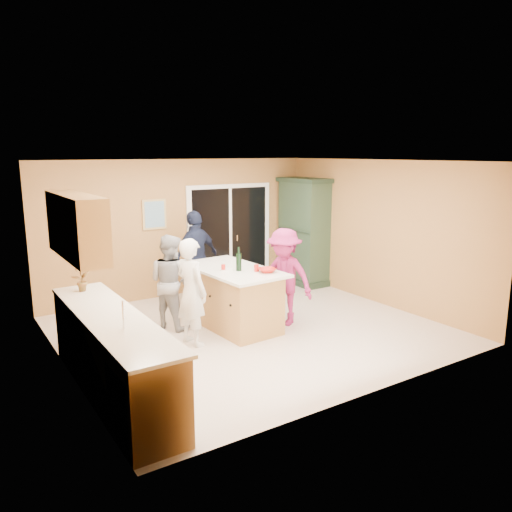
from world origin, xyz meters
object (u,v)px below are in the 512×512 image
green_hutch (304,233)px  woman_white (191,292)px  woman_navy (196,258)px  woman_magenta (284,277)px  woman_grey (170,281)px  kitchen_island (233,299)px

green_hutch → woman_white: 3.98m
woman_navy → woman_magenta: woman_navy is taller
woman_navy → woman_magenta: 1.91m
woman_grey → woman_white: bearing=152.0°
kitchen_island → woman_navy: woman_navy is taller
green_hutch → woman_navy: bearing=-177.8°
woman_white → woman_magenta: size_ratio=1.00×
kitchen_island → woman_grey: woman_grey is taller
kitchen_island → woman_white: woman_white is taller
kitchen_island → woman_white: (-0.87, -0.32, 0.33)m
woman_grey → woman_navy: size_ratio=0.87×
woman_navy → woman_white: bearing=43.7°
kitchen_island → green_hutch: 3.12m
kitchen_island → woman_grey: size_ratio=1.25×
woman_magenta → woman_grey: bearing=-142.5°
woman_grey → woman_navy: bearing=-70.0°
woman_white → woman_grey: woman_white is taller
woman_navy → woman_magenta: bearing=92.5°
kitchen_island → woman_magenta: (0.75, -0.34, 0.33)m
woman_white → kitchen_island: bearing=-83.5°
green_hutch → woman_white: (-3.51, -1.86, -0.30)m
woman_white → woman_grey: size_ratio=1.04×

